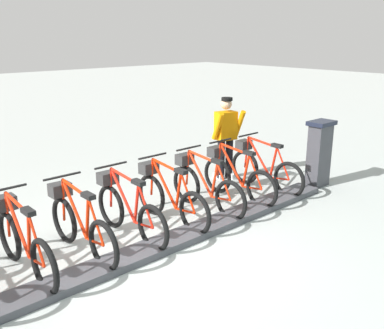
{
  "coord_description": "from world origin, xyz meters",
  "views": [
    {
      "loc": [
        -4.37,
        3.08,
        2.85
      ],
      "look_at": [
        0.5,
        -1.32,
        0.9
      ],
      "focal_mm": 41.24,
      "sensor_mm": 36.0,
      "label": 1
    }
  ],
  "objects_px": {
    "bike_docked_3": "(169,197)",
    "bike_docked_5": "(79,224)",
    "bike_docked_2": "(204,186)",
    "worker_near_rack": "(226,135)",
    "payment_kiosk": "(319,152)",
    "bike_docked_1": "(236,176)",
    "bike_docked_0": "(263,168)",
    "bike_docked_6": "(22,241)",
    "bike_docked_4": "(128,209)"
  },
  "relations": [
    {
      "from": "bike_docked_1",
      "to": "payment_kiosk",
      "type": "bearing_deg",
      "value": -108.31
    },
    {
      "from": "bike_docked_3",
      "to": "worker_near_rack",
      "type": "relative_size",
      "value": 1.04
    },
    {
      "from": "payment_kiosk",
      "to": "bike_docked_6",
      "type": "xyz_separation_m",
      "value": [
        0.57,
        5.55,
        -0.24
      ]
    },
    {
      "from": "bike_docked_3",
      "to": "bike_docked_6",
      "type": "relative_size",
      "value": 1.0
    },
    {
      "from": "bike_docked_4",
      "to": "bike_docked_5",
      "type": "relative_size",
      "value": 1.0
    },
    {
      "from": "bike_docked_1",
      "to": "bike_docked_0",
      "type": "bearing_deg",
      "value": -90.0
    },
    {
      "from": "bike_docked_2",
      "to": "bike_docked_0",
      "type": "bearing_deg",
      "value": -90.0
    },
    {
      "from": "bike_docked_1",
      "to": "bike_docked_4",
      "type": "bearing_deg",
      "value": 90.0
    },
    {
      "from": "bike_docked_3",
      "to": "bike_docked_2",
      "type": "bearing_deg",
      "value": -90.0
    },
    {
      "from": "bike_docked_5",
      "to": "bike_docked_6",
      "type": "xyz_separation_m",
      "value": [
        0.0,
        0.77,
        0.0
      ]
    },
    {
      "from": "payment_kiosk",
      "to": "bike_docked_0",
      "type": "distance_m",
      "value": 1.14
    },
    {
      "from": "payment_kiosk",
      "to": "bike_docked_4",
      "type": "xyz_separation_m",
      "value": [
        0.57,
        4.02,
        -0.24
      ]
    },
    {
      "from": "bike_docked_1",
      "to": "bike_docked_2",
      "type": "distance_m",
      "value": 0.77
    },
    {
      "from": "bike_docked_1",
      "to": "worker_near_rack",
      "type": "xyz_separation_m",
      "value": [
        0.94,
        -0.72,
        0.48
      ]
    },
    {
      "from": "bike_docked_0",
      "to": "bike_docked_1",
      "type": "distance_m",
      "value": 0.77
    },
    {
      "from": "bike_docked_0",
      "to": "worker_near_rack",
      "type": "bearing_deg",
      "value": 3.03
    },
    {
      "from": "bike_docked_6",
      "to": "bike_docked_3",
      "type": "bearing_deg",
      "value": -90.0
    },
    {
      "from": "payment_kiosk",
      "to": "bike_docked_1",
      "type": "height_order",
      "value": "payment_kiosk"
    },
    {
      "from": "bike_docked_0",
      "to": "bike_docked_6",
      "type": "bearing_deg",
      "value": 90.0
    },
    {
      "from": "bike_docked_2",
      "to": "bike_docked_6",
      "type": "distance_m",
      "value": 3.06
    },
    {
      "from": "bike_docked_0",
      "to": "bike_docked_1",
      "type": "xyz_separation_m",
      "value": [
        0.0,
        0.77,
        0.0
      ]
    },
    {
      "from": "payment_kiosk",
      "to": "bike_docked_2",
      "type": "distance_m",
      "value": 2.57
    },
    {
      "from": "bike_docked_0",
      "to": "worker_near_rack",
      "type": "distance_m",
      "value": 1.05
    },
    {
      "from": "payment_kiosk",
      "to": "bike_docked_6",
      "type": "bearing_deg",
      "value": 84.12
    },
    {
      "from": "bike_docked_1",
      "to": "bike_docked_3",
      "type": "xyz_separation_m",
      "value": [
        0.0,
        1.53,
        0.0
      ]
    },
    {
      "from": "bike_docked_3",
      "to": "worker_near_rack",
      "type": "distance_m",
      "value": 2.48
    },
    {
      "from": "bike_docked_5",
      "to": "worker_near_rack",
      "type": "relative_size",
      "value": 1.04
    },
    {
      "from": "bike_docked_2",
      "to": "bike_docked_3",
      "type": "bearing_deg",
      "value": 90.0
    },
    {
      "from": "bike_docked_5",
      "to": "bike_docked_3",
      "type": "bearing_deg",
      "value": -90.0
    },
    {
      "from": "bike_docked_1",
      "to": "bike_docked_5",
      "type": "height_order",
      "value": "same"
    },
    {
      "from": "bike_docked_2",
      "to": "worker_near_rack",
      "type": "distance_m",
      "value": 1.82
    },
    {
      "from": "payment_kiosk",
      "to": "worker_near_rack",
      "type": "distance_m",
      "value": 1.83
    },
    {
      "from": "bike_docked_2",
      "to": "bike_docked_3",
      "type": "xyz_separation_m",
      "value": [
        0.0,
        0.77,
        0.0
      ]
    },
    {
      "from": "bike_docked_2",
      "to": "bike_docked_4",
      "type": "distance_m",
      "value": 1.53
    },
    {
      "from": "bike_docked_1",
      "to": "worker_near_rack",
      "type": "distance_m",
      "value": 1.27
    },
    {
      "from": "bike_docked_2",
      "to": "bike_docked_4",
      "type": "xyz_separation_m",
      "value": [
        0.0,
        1.53,
        0.0
      ]
    },
    {
      "from": "bike_docked_1",
      "to": "bike_docked_4",
      "type": "xyz_separation_m",
      "value": [
        0.0,
        2.3,
        0.0
      ]
    },
    {
      "from": "bike_docked_0",
      "to": "bike_docked_3",
      "type": "height_order",
      "value": "same"
    },
    {
      "from": "bike_docked_2",
      "to": "worker_near_rack",
      "type": "relative_size",
      "value": 1.04
    },
    {
      "from": "bike_docked_3",
      "to": "bike_docked_5",
      "type": "xyz_separation_m",
      "value": [
        0.0,
        1.53,
        0.0
      ]
    },
    {
      "from": "bike_docked_5",
      "to": "worker_near_rack",
      "type": "bearing_deg",
      "value": -76.08
    },
    {
      "from": "bike_docked_1",
      "to": "worker_near_rack",
      "type": "relative_size",
      "value": 1.04
    },
    {
      "from": "worker_near_rack",
      "to": "bike_docked_6",
      "type": "bearing_deg",
      "value": 101.65
    },
    {
      "from": "bike_docked_3",
      "to": "bike_docked_5",
      "type": "bearing_deg",
      "value": 90.0
    },
    {
      "from": "bike_docked_4",
      "to": "bike_docked_3",
      "type": "bearing_deg",
      "value": -90.0
    },
    {
      "from": "bike_docked_3",
      "to": "bike_docked_5",
      "type": "distance_m",
      "value": 1.53
    },
    {
      "from": "bike_docked_3",
      "to": "bike_docked_1",
      "type": "bearing_deg",
      "value": -90.0
    },
    {
      "from": "bike_docked_0",
      "to": "bike_docked_3",
      "type": "xyz_separation_m",
      "value": [
        0.0,
        2.3,
        0.0
      ]
    },
    {
      "from": "bike_docked_3",
      "to": "payment_kiosk",
      "type": "bearing_deg",
      "value": -99.95
    },
    {
      "from": "bike_docked_0",
      "to": "bike_docked_1",
      "type": "relative_size",
      "value": 1.0
    }
  ]
}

